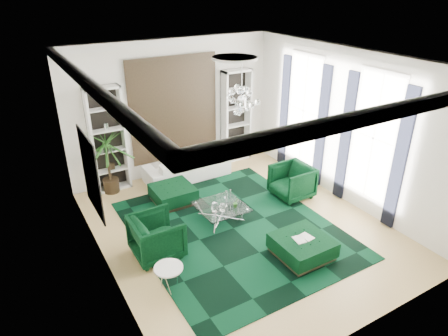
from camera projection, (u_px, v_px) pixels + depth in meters
floor at (240, 227)px, 9.21m from camera, size 6.00×7.00×0.02m
ceiling at (243, 58)px, 7.55m from camera, size 6.00×7.00×0.02m
wall_back at (173, 108)px, 11.11m from camera, size 6.00×0.02×3.80m
wall_front at (375, 235)px, 5.65m from camera, size 6.00×0.02×3.80m
wall_left at (97, 185)px, 7.00m from camera, size 0.02×7.00×3.80m
wall_right at (345, 126)px, 9.76m from camera, size 0.02×7.00×3.80m
crown_molding at (243, 64)px, 7.60m from camera, size 6.00×7.00×0.18m
ceiling_medallion at (235, 58)px, 7.80m from camera, size 0.90×0.90×0.05m
tapestry at (174, 109)px, 11.07m from camera, size 2.50×0.06×2.80m
shelving_left at (108, 140)px, 10.28m from camera, size 0.90×0.38×2.80m
shelving_right at (236, 116)px, 12.06m from camera, size 0.90×0.38×2.80m
painting at (91, 174)px, 7.51m from camera, size 0.04×1.30×1.60m
window_near at (374, 138)px, 9.05m from camera, size 0.03×1.10×2.90m
curtain_near_a at (400, 161)px, 8.53m from camera, size 0.07×0.30×3.25m
curtain_near_b at (345, 138)px, 9.74m from camera, size 0.07×0.30×3.25m
window_far at (304, 111)px, 10.91m from camera, size 0.03×1.10×2.90m
curtain_far_a at (322, 128)px, 10.40m from camera, size 0.07×0.30×3.25m
curtain_far_b at (284, 112)px, 11.61m from camera, size 0.07×0.30×3.25m
rug at (233, 229)px, 9.11m from camera, size 4.20×5.00×0.02m
sofa at (187, 167)px, 11.30m from camera, size 2.39×0.94×0.70m
armchair_left at (157, 236)px, 8.10m from camera, size 0.98×0.95×0.89m
armchair_right at (292, 181)px, 10.29m from camera, size 0.95×0.93×0.87m
coffee_table at (221, 213)px, 9.40m from camera, size 1.08×1.08×0.37m
ottoman_side at (173, 195)px, 10.11m from camera, size 0.99×0.99×0.44m
ottoman_front at (302, 247)px, 8.16m from camera, size 1.06×1.06×0.42m
book at (303, 238)px, 8.06m from camera, size 0.41×0.27×0.03m
side_table at (169, 279)px, 7.23m from camera, size 0.53×0.53×0.51m
palm at (107, 153)px, 10.22m from camera, size 1.41×1.41×2.26m
chandelier at (241, 100)px, 8.41m from camera, size 0.81×0.81×0.73m
table_plant at (236, 203)px, 9.21m from camera, size 0.14×0.11×0.25m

